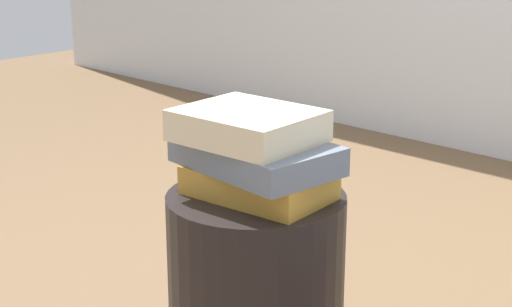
# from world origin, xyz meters

# --- Properties ---
(book_ochre) EXTENTS (0.27, 0.19, 0.05)m
(book_ochre) POSITION_xyz_m (0.01, 0.00, 0.50)
(book_ochre) COLOR #B7842D
(book_ochre) RESTS_ON side_table
(book_slate) EXTENTS (0.31, 0.22, 0.05)m
(book_slate) POSITION_xyz_m (0.00, -0.00, 0.55)
(book_slate) COLOR slate
(book_slate) RESTS_ON book_ochre
(book_cream) EXTENTS (0.25, 0.21, 0.06)m
(book_cream) POSITION_xyz_m (-0.01, -0.01, 0.61)
(book_cream) COLOR beige
(book_cream) RESTS_ON book_slate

